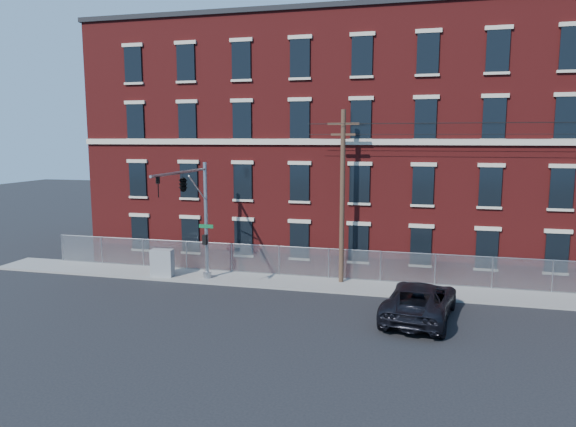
% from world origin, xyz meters
% --- Properties ---
extents(ground, '(140.00, 140.00, 0.00)m').
position_xyz_m(ground, '(0.00, 0.00, 0.00)').
color(ground, black).
rests_on(ground, ground).
extents(sidewalk, '(65.00, 3.00, 0.12)m').
position_xyz_m(sidewalk, '(12.00, 5.00, 0.06)').
color(sidewalk, gray).
rests_on(sidewalk, ground).
extents(mill_building, '(55.30, 14.32, 16.30)m').
position_xyz_m(mill_building, '(12.00, 13.93, 8.15)').
color(mill_building, '#601312').
rests_on(mill_building, ground).
extents(chain_link_fence, '(59.06, 0.06, 1.85)m').
position_xyz_m(chain_link_fence, '(12.00, 6.30, 1.06)').
color(chain_link_fence, '#A5A8AD').
rests_on(chain_link_fence, ground).
extents(traffic_signal_mast, '(0.90, 6.75, 7.00)m').
position_xyz_m(traffic_signal_mast, '(-6.00, 2.18, 5.39)').
color(traffic_signal_mast, '#9EA0A5').
rests_on(traffic_signal_mast, ground).
extents(utility_pole_near, '(1.80, 0.28, 10.00)m').
position_xyz_m(utility_pole_near, '(2.00, 5.60, 5.34)').
color(utility_pole_near, '#4F3627').
rests_on(utility_pole_near, ground).
extents(pickup_truck, '(3.86, 6.69, 1.75)m').
position_xyz_m(pickup_truck, '(6.48, 0.55, 0.88)').
color(pickup_truck, black).
rests_on(pickup_truck, ground).
extents(utility_cabinet, '(1.39, 0.78, 1.67)m').
position_xyz_m(utility_cabinet, '(-8.82, 4.20, 0.95)').
color(utility_cabinet, gray).
rests_on(utility_cabinet, sidewalk).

